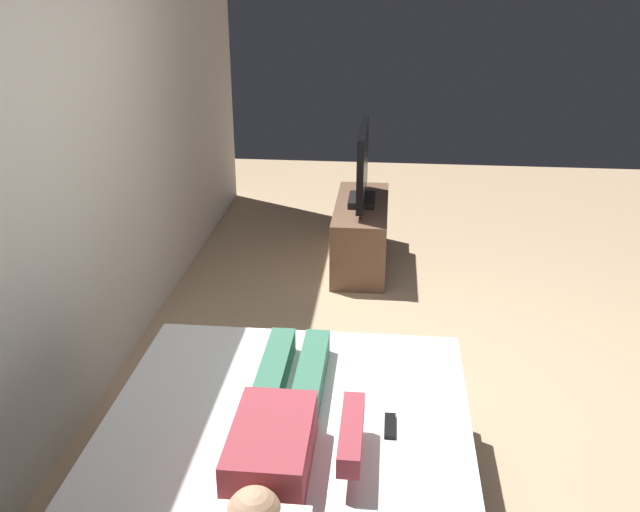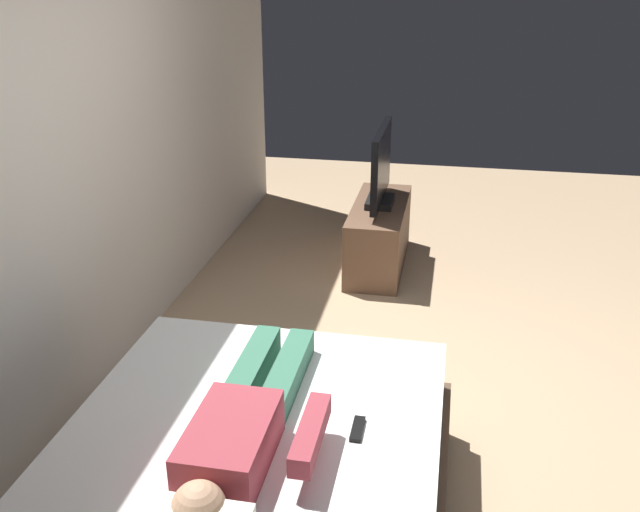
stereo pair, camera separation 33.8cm
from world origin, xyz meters
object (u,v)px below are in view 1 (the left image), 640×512
Objects in this scene: person at (281,428)px; tv_stand at (361,234)px; remote at (390,426)px; tv at (363,167)px; bed at (281,508)px.

tv_stand is at bearing -3.15° from person.
remote is 2.87m from tv.
person reaches higher than tv_stand.
person reaches higher than remote.
bed is at bearing 176.80° from tv.
tv is (3.00, -0.17, 0.16)m from person.
person is 3.01m from tv.
tv_stand is at bearing -3.20° from bed.
tv reaches higher than person.
tv is (2.85, 0.24, 0.24)m from remote.
remote is at bearing -69.53° from person.
bed is 3.04m from tv_stand.
bed is at bearing 171.53° from person.
tv reaches higher than bed.
bed is at bearing 113.75° from remote.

